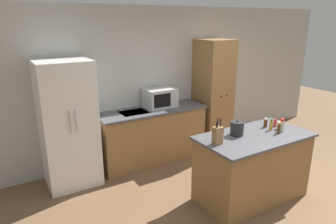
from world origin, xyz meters
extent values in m
plane|color=brown|center=(0.00, 0.00, 0.00)|extent=(14.00, 14.00, 0.00)
cube|color=#B2B2AD|center=(0.00, 2.33, 1.30)|extent=(7.20, 0.06, 2.60)
cube|color=white|center=(-2.12, 1.97, 0.92)|extent=(0.74, 0.66, 1.85)
cylinder|color=silver|center=(-2.16, 1.63, 1.07)|extent=(0.02, 0.02, 0.30)
cylinder|color=silver|center=(-2.08, 1.63, 1.07)|extent=(0.02, 0.02, 0.30)
cube|color=olive|center=(-0.74, 2.01, 0.45)|extent=(1.83, 0.58, 0.90)
cube|color=#4C4C51|center=(-0.74, 2.01, 0.91)|extent=(1.87, 0.62, 0.03)
cube|color=#9EA0A3|center=(-1.07, 2.01, 0.92)|extent=(0.44, 0.34, 0.01)
cube|color=olive|center=(0.56, 2.00, 1.02)|extent=(0.56, 0.61, 2.04)
sphere|color=black|center=(0.49, 1.68, 1.06)|extent=(0.02, 0.02, 0.02)
sphere|color=black|center=(0.63, 1.68, 1.06)|extent=(0.02, 0.02, 0.02)
cube|color=olive|center=(-0.12, 0.28, 0.44)|extent=(1.47, 0.75, 0.89)
cube|color=#4C4C51|center=(-0.12, 0.28, 0.91)|extent=(1.53, 0.81, 0.03)
cube|color=#B2B5B7|center=(-0.53, 2.09, 1.09)|extent=(0.52, 0.39, 0.32)
cube|color=black|center=(-0.60, 1.89, 1.09)|extent=(0.31, 0.01, 0.22)
cube|color=olive|center=(-0.73, 0.32, 1.03)|extent=(0.11, 0.08, 0.21)
cylinder|color=black|center=(-0.76, 0.31, 1.18)|extent=(0.02, 0.02, 0.08)
cylinder|color=black|center=(-0.73, 0.33, 1.19)|extent=(0.02, 0.02, 0.11)
cylinder|color=black|center=(-0.70, 0.32, 1.19)|extent=(0.02, 0.02, 0.11)
cylinder|color=#563319|center=(0.24, 0.43, 0.98)|extent=(0.05, 0.05, 0.11)
cylinder|color=silver|center=(0.24, 0.43, 1.04)|extent=(0.04, 0.04, 0.02)
cylinder|color=beige|center=(0.33, 0.28, 0.97)|extent=(0.06, 0.06, 0.09)
cylinder|color=silver|center=(0.33, 0.28, 1.02)|extent=(0.05, 0.05, 0.02)
cylinder|color=#563319|center=(0.19, 0.17, 0.99)|extent=(0.04, 0.04, 0.13)
cylinder|color=#E5DB4C|center=(0.19, 0.17, 1.07)|extent=(0.03, 0.03, 0.03)
cylinder|color=beige|center=(0.28, 0.20, 1.00)|extent=(0.06, 0.06, 0.15)
cylinder|color=red|center=(0.28, 0.20, 1.09)|extent=(0.05, 0.05, 0.03)
cylinder|color=#B2281E|center=(0.37, 0.38, 0.97)|extent=(0.04, 0.04, 0.09)
cylinder|color=red|center=(0.37, 0.38, 1.02)|extent=(0.03, 0.03, 0.02)
cylinder|color=gold|center=(0.21, 0.31, 0.99)|extent=(0.04, 0.04, 0.13)
cylinder|color=#286628|center=(0.21, 0.31, 1.07)|extent=(0.03, 0.03, 0.03)
cylinder|color=#232326|center=(-0.33, 0.41, 1.02)|extent=(0.17, 0.17, 0.18)
sphere|color=#262628|center=(-0.33, 0.41, 1.12)|extent=(0.02, 0.02, 0.02)
camera|label=1|loc=(-2.97, -2.26, 2.36)|focal=32.00mm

